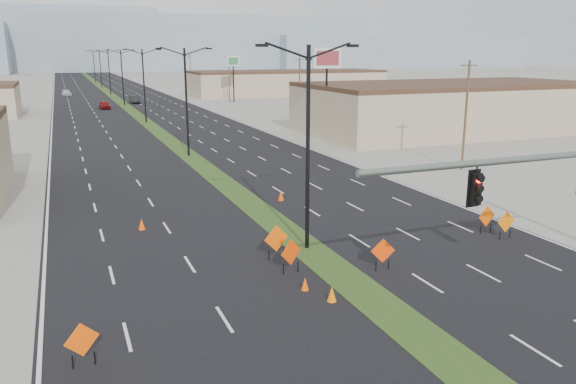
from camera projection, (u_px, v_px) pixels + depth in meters
name	position (u px, v px, depth m)	size (l,w,h in m)	color
ground	(461.00, 369.00, 17.60)	(600.00, 600.00, 0.00)	gray
road_surface	(122.00, 104.00, 107.59)	(25.00, 400.00, 0.02)	black
median_strip	(122.00, 104.00, 107.59)	(2.00, 400.00, 0.04)	#224117
building_se_near	(450.00, 109.00, 69.73)	(36.00, 18.00, 5.50)	tan
building_se_far	(286.00, 84.00, 129.73)	(44.00, 16.00, 5.00)	tan
mesa_center	(158.00, 43.00, 298.64)	(220.00, 50.00, 28.00)	#8496A4
mesa_east	(393.00, 53.00, 341.53)	(160.00, 50.00, 18.00)	#8496A4
mesa_backdrop	(15.00, 39.00, 290.82)	(140.00, 50.00, 32.00)	#8496A4
streetlight_0	(308.00, 142.00, 27.08)	(5.15, 0.24, 10.02)	black
streetlight_1	(186.00, 99.00, 52.28)	(5.15, 0.24, 10.02)	black
streetlight_2	(144.00, 83.00, 77.47)	(5.15, 0.24, 10.02)	black
streetlight_3	(122.00, 76.00, 102.67)	(5.15, 0.24, 10.02)	black
streetlight_4	(109.00, 71.00, 127.87)	(5.15, 0.24, 10.02)	black
streetlight_5	(100.00, 68.00, 153.07)	(5.15, 0.24, 10.02)	black
streetlight_6	(94.00, 65.00, 178.26)	(5.15, 0.24, 10.02)	black
utility_pole_0	(466.00, 114.00, 46.20)	(1.60, 0.20, 9.00)	#4C3823
utility_pole_1	(300.00, 89.00, 77.69)	(1.60, 0.20, 9.00)	#4C3823
utility_pole_2	(229.00, 78.00, 109.19)	(1.60, 0.20, 9.00)	#4C3823
utility_pole_3	(190.00, 72.00, 140.69)	(1.60, 0.20, 9.00)	#4C3823
car_left	(104.00, 105.00, 97.25)	(1.65, 4.10, 1.40)	maroon
car_mid	(135.00, 100.00, 107.93)	(1.51, 4.33, 1.43)	black
car_far	(66.00, 93.00, 125.38)	(1.83, 4.49, 1.30)	silver
construction_sign_0	(82.00, 341.00, 17.51)	(1.08, 0.43, 1.51)	#FF5105
construction_sign_1	(276.00, 240.00, 26.61)	(1.28, 0.26, 1.72)	#F45405
construction_sign_2	(291.00, 253.00, 24.98)	(1.13, 0.51, 1.61)	#DF3904
construction_sign_3	(383.00, 252.00, 25.34)	(1.12, 0.27, 1.51)	#FF3D05
construction_sign_4	(506.00, 223.00, 29.60)	(1.16, 0.11, 1.55)	orange
construction_sign_5	(487.00, 217.00, 30.48)	(1.18, 0.19, 1.58)	#E05204
cone_0	(332.00, 294.00, 22.27)	(0.39, 0.39, 0.65)	orange
cone_1	(305.00, 284.00, 23.34)	(0.34, 0.34, 0.57)	#F75105
cone_2	(281.00, 196.00, 37.42)	(0.40, 0.40, 0.67)	#F94905
cone_3	(142.00, 224.00, 31.26)	(0.39, 0.39, 0.65)	#FF5005
pole_sign_east_near	(327.00, 65.00, 61.04)	(3.30, 0.49, 10.10)	black
pole_sign_east_far	(233.00, 65.00, 108.63)	(2.84, 1.30, 8.86)	black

